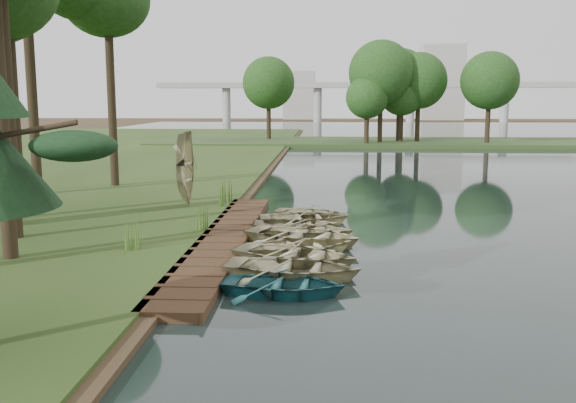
# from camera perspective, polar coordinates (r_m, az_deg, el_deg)

# --- Properties ---
(ground) EXTENTS (300.00, 300.00, 0.00)m
(ground) POSITION_cam_1_polar(r_m,az_deg,el_deg) (21.76, -1.49, -3.86)
(ground) COLOR #3D2F1D
(boardwalk) EXTENTS (1.60, 16.00, 0.30)m
(boardwalk) POSITION_cam_1_polar(r_m,az_deg,el_deg) (21.92, -5.67, -3.41)
(boardwalk) COLOR #3B2617
(boardwalk) RESTS_ON ground
(peninsula) EXTENTS (50.00, 14.00, 0.45)m
(peninsula) POSITION_cam_1_polar(r_m,az_deg,el_deg) (71.56, 8.35, 5.22)
(peninsula) COLOR #2E451E
(peninsula) RESTS_ON ground
(far_trees) EXTENTS (45.60, 5.60, 8.80)m
(far_trees) POSITION_cam_1_polar(r_m,az_deg,el_deg) (71.21, 5.75, 10.24)
(far_trees) COLOR black
(far_trees) RESTS_ON peninsula
(bridge) EXTENTS (95.90, 4.00, 8.60)m
(bridge) POSITION_cam_1_polar(r_m,az_deg,el_deg) (141.55, 7.72, 9.84)
(bridge) COLOR #A5A5A0
(bridge) RESTS_ON ground
(building_a) EXTENTS (10.00, 8.00, 18.00)m
(building_a) POSITION_cam_1_polar(r_m,az_deg,el_deg) (163.64, 13.49, 10.23)
(building_a) COLOR #A5A5A0
(building_a) RESTS_ON ground
(building_b) EXTENTS (8.00, 8.00, 12.00)m
(building_b) POSITION_cam_1_polar(r_m,az_deg,el_deg) (166.28, 1.02, 9.42)
(building_b) COLOR #A5A5A0
(building_b) RESTS_ON ground
(rowboat_0) EXTENTS (3.34, 2.56, 0.64)m
(rowboat_0) POSITION_cam_1_polar(r_m,az_deg,el_deg) (16.07, -0.38, -7.17)
(rowboat_0) COLOR #286970
(rowboat_0) RESTS_ON water
(rowboat_1) EXTENTS (4.10, 3.22, 0.77)m
(rowboat_1) POSITION_cam_1_polar(r_m,az_deg,el_deg) (17.37, 0.42, -5.70)
(rowboat_1) COLOR tan
(rowboat_1) RESTS_ON water
(rowboat_2) EXTENTS (4.50, 3.89, 0.78)m
(rowboat_2) POSITION_cam_1_polar(r_m,az_deg,el_deg) (18.81, 0.66, -4.54)
(rowboat_2) COLOR tan
(rowboat_2) RESTS_ON water
(rowboat_3) EXTENTS (3.99, 3.36, 0.71)m
(rowboat_3) POSITION_cam_1_polar(r_m,az_deg,el_deg) (20.10, 1.12, -3.77)
(rowboat_3) COLOR tan
(rowboat_3) RESTS_ON water
(rowboat_4) EXTENTS (4.76, 4.14, 0.82)m
(rowboat_4) POSITION_cam_1_polar(r_m,az_deg,el_deg) (21.36, 1.33, -2.84)
(rowboat_4) COLOR tan
(rowboat_4) RESTS_ON water
(rowboat_5) EXTENTS (3.69, 2.85, 0.71)m
(rowboat_5) POSITION_cam_1_polar(r_m,az_deg,el_deg) (22.49, 1.52, -2.39)
(rowboat_5) COLOR tan
(rowboat_5) RESTS_ON water
(rowboat_6) EXTENTS (3.23, 2.37, 0.65)m
(rowboat_6) POSITION_cam_1_polar(r_m,az_deg,el_deg) (23.66, 0.69, -1.88)
(rowboat_6) COLOR tan
(rowboat_6) RESTS_ON water
(rowboat_7) EXTENTS (3.88, 3.05, 0.73)m
(rowboat_7) POSITION_cam_1_polar(r_m,az_deg,el_deg) (24.81, 1.47, -1.29)
(rowboat_7) COLOR tan
(rowboat_7) RESTS_ON water
(rowboat_8) EXTENTS (3.55, 2.96, 0.63)m
(rowboat_8) POSITION_cam_1_polar(r_m,az_deg,el_deg) (26.06, 2.03, -0.89)
(rowboat_8) COLOR tan
(rowboat_8) RESTS_ON water
(stored_rowboat) EXTENTS (3.37, 2.51, 0.67)m
(stored_rowboat) POSITION_cam_1_polar(r_m,az_deg,el_deg) (28.15, -8.87, 0.30)
(stored_rowboat) COLOR tan
(stored_rowboat) RESTS_ON bank
(reeds_0) EXTENTS (0.60, 0.60, 1.13)m
(reeds_0) POSITION_cam_1_polar(r_m,az_deg,el_deg) (20.17, -13.73, -2.64)
(reeds_0) COLOR #3F661E
(reeds_0) RESTS_ON bank
(reeds_1) EXTENTS (0.60, 0.60, 0.95)m
(reeds_1) POSITION_cam_1_polar(r_m,az_deg,el_deg) (22.88, -7.80, -1.32)
(reeds_1) COLOR #3F661E
(reeds_1) RESTS_ON bank
(reeds_2) EXTENTS (0.60, 0.60, 0.93)m
(reeds_2) POSITION_cam_1_polar(r_m,az_deg,el_deg) (27.94, -5.85, 0.57)
(reeds_2) COLOR #3F661E
(reeds_2) RESTS_ON bank
(reeds_3) EXTENTS (0.60, 0.60, 1.02)m
(reeds_3) POSITION_cam_1_polar(r_m,az_deg,el_deg) (29.04, -5.40, 0.98)
(reeds_3) COLOR #3F661E
(reeds_3) RESTS_ON bank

